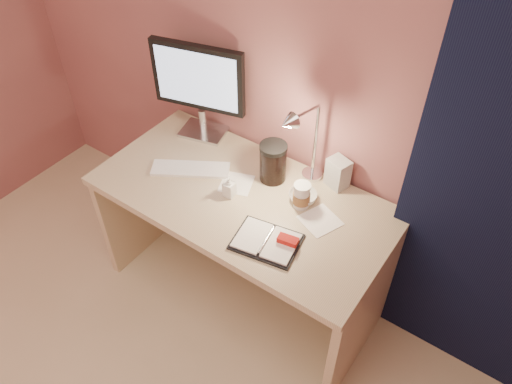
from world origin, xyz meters
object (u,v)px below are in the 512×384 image
Objects in this scene: product_box at (338,173)px; desk_lamp at (310,145)px; monitor at (199,83)px; bowl at (303,197)px; planner at (268,241)px; dark_jar at (273,164)px; lotion_bottle at (229,186)px; desk at (252,219)px; keyboard at (191,169)px; coffee_cup at (302,196)px.

product_box is 0.24m from desk_lamp.
monitor is 0.76m from bowl.
monitor is 3.94× the size of bowl.
dark_jar is at bearing 110.71° from planner.
desk is at bearing 65.59° from lotion_bottle.
keyboard is 2.97× the size of coffee_cup.
product_box reaches higher than bowl.
dark_jar is (-0.20, 0.05, 0.07)m from bowl.
product_box is at bearing -10.77° from monitor.
bowl is 0.21m from dark_jar.
planner is 0.72× the size of desk_lamp.
lotion_bottle is at bearing -150.46° from bowl.
keyboard is 0.70m from product_box.
planner is 0.34m from lotion_bottle.
monitor is 0.42m from keyboard.
keyboard is at bearing -152.98° from dark_jar.
desk is at bearing -37.19° from monitor.
dark_jar is (-0.21, 0.35, 0.08)m from planner.
planner is at bearing -68.42° from desk_lamp.
coffee_cup is 0.05m from bowl.
planner is (0.57, -0.17, 0.00)m from keyboard.
coffee_cup is at bearing -27.63° from monitor.
coffee_cup is at bearing -21.36° from keyboard.
keyboard is 0.88× the size of desk_lamp.
planner is 0.49m from product_box.
desk is 12.90× the size of lotion_bottle.
dark_jar is 0.25m from desk_lamp.
coffee_cup is (0.70, -0.17, -0.24)m from monitor.
desk_lamp reaches higher than desk.
product_box reaches higher than lotion_bottle.
monitor is 0.76m from coffee_cup.
product_box is at bearing 65.97° from desk_lamp.
bowl is (0.55, 0.14, 0.01)m from keyboard.
dark_jar is 1.20× the size of product_box.
monitor is 0.56m from lotion_bottle.
dark_jar reaches higher than lotion_bottle.
monitor is 0.80m from product_box.
planner is 0.41m from dark_jar.
desk is 0.55m from desk_lamp.
lotion_bottle is 0.62× the size of dark_jar.
coffee_cup is 0.33m from lotion_bottle.
product_box reaches higher than planner.
product_box is (0.37, 0.34, 0.02)m from lotion_bottle.
dark_jar reaches higher than coffee_cup.
dark_jar is at bearing -24.15° from monitor.
monitor reaches higher than coffee_cup.
coffee_cup reaches higher than planner.
lotion_bottle is at bearing 145.59° from planner.
dark_jar is (0.36, 0.18, 0.08)m from keyboard.
bowl is (-0.01, 0.03, -0.04)m from coffee_cup.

